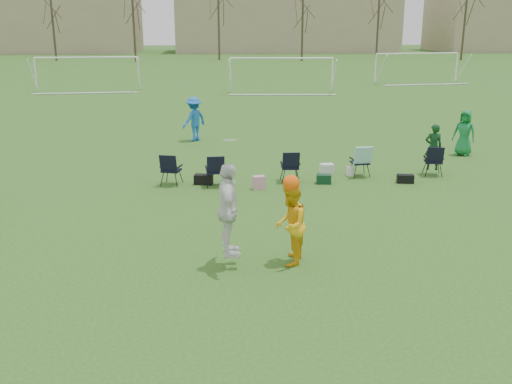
{
  "coord_description": "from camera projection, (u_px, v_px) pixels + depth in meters",
  "views": [
    {
      "loc": [
        -0.82,
        -9.14,
        4.69
      ],
      "look_at": [
        0.03,
        2.51,
        1.25
      ],
      "focal_mm": 40.0,
      "sensor_mm": 36.0,
      "label": 1
    }
  ],
  "objects": [
    {
      "name": "goal_right",
      "position": [
        417.0,
        59.0,
        47.05
      ],
      "size": [
        7.35,
        1.14,
        2.46
      ],
      "rotation": [
        0.0,
        0.0,
        0.14
      ],
      "color": "white",
      "rests_on": "ground"
    },
    {
      "name": "fielder_blue",
      "position": [
        194.0,
        119.0,
        23.67
      ],
      "size": [
        1.32,
        1.31,
        1.83
      ],
      "primitive_type": "imported",
      "rotation": [
        0.0,
        0.0,
        3.92
      ],
      "color": "blue",
      "rests_on": "ground"
    },
    {
      "name": "fielder_green_far",
      "position": [
        464.0,
        133.0,
        21.06
      ],
      "size": [
        0.97,
        0.94,
        1.68
      ],
      "primitive_type": "imported",
      "rotation": [
        0.0,
        0.0,
        -0.7
      ],
      "color": "#157639",
      "rests_on": "ground"
    },
    {
      "name": "ground",
      "position": [
        265.0,
        299.0,
        10.12
      ],
      "size": [
        260.0,
        260.0,
        0.0
      ],
      "primitive_type": "plane",
      "color": "#29591C",
      "rests_on": "ground"
    },
    {
      "name": "building_row",
      "position": [
        255.0,
        17.0,
        100.75
      ],
      "size": [
        126.0,
        16.0,
        13.0
      ],
      "color": "tan",
      "rests_on": "ground"
    },
    {
      "name": "goal_left",
      "position": [
        87.0,
        64.0,
        41.41
      ],
      "size": [
        7.39,
        0.76,
        2.46
      ],
      "rotation": [
        0.0,
        0.0,
        0.09
      ],
      "color": "white",
      "rests_on": "ground"
    },
    {
      "name": "tree_line",
      "position": [
        221.0,
        21.0,
        75.53
      ],
      "size": [
        110.28,
        3.28,
        11.4
      ],
      "color": "#382B21",
      "rests_on": "ground"
    },
    {
      "name": "center_contest",
      "position": [
        258.0,
        216.0,
        11.27
      ],
      "size": [
        1.9,
        1.12,
        2.62
      ],
      "color": "white",
      "rests_on": "ground"
    },
    {
      "name": "sideline_setup",
      "position": [
        316.0,
        164.0,
        17.78
      ],
      "size": [
        9.07,
        2.02,
        1.65
      ],
      "color": "#0F3919",
      "rests_on": "ground"
    },
    {
      "name": "goal_mid",
      "position": [
        281.0,
        65.0,
        40.47
      ],
      "size": [
        7.4,
        0.63,
        2.46
      ],
      "rotation": [
        0.0,
        0.0,
        -0.07
      ],
      "color": "white",
      "rests_on": "ground"
    }
  ]
}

